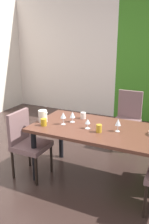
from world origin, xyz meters
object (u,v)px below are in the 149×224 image
cup_center (83,116)px  cup_corner (44,122)px  chair_left_near (27,140)px  cup_south (99,128)px  wine_glass_front (63,116)px  dining_table (100,134)px  chair_head_far (128,117)px  wine_glass_west (88,122)px  pitcher_rear (43,116)px  wine_glass_near_shelf (118,122)px  wine_glass_near_window (72,115)px

cup_center → cup_corner: bearing=-125.7°
chair_left_near → cup_south: (0.99, 0.14, 0.30)m
chair_left_near → wine_glass_front: size_ratio=5.50×
dining_table → chair_head_far: bearing=88.3°
wine_glass_west → cup_center: (-0.21, 0.33, -0.05)m
cup_center → pitcher_rear: pitcher_rear is taller
chair_head_far → wine_glass_near_shelf: 1.36m
cup_corner → pitcher_rear: 0.16m
chair_head_far → wine_glass_near_window: bearing=69.6°
dining_table → pitcher_rear: bearing=-171.6°
wine_glass_front → wine_glass_near_shelf: bearing=5.7°
wine_glass_near_shelf → chair_head_far: bearing=98.4°
cup_corner → cup_center: bearing=54.3°
wine_glass_near_shelf → cup_corner: (-0.93, -0.22, -0.07)m
wine_glass_near_shelf → cup_corner: 0.96m
chair_left_near → cup_center: bearing=130.5°
cup_center → wine_glass_near_window: bearing=-110.2°
chair_head_far → wine_glass_west: size_ratio=7.59×
chair_left_near → wine_glass_west: bearing=103.1°
wine_glass_west → cup_center: 0.39m
chair_head_far → cup_south: 1.45m
wine_glass_front → chair_head_far: bearing=68.9°
wine_glass_west → chair_left_near: bearing=-166.9°
dining_table → wine_glass_front: wine_glass_front is taller
wine_glass_front → dining_table: bearing=10.1°
wine_glass_near_shelf → dining_table: bearing=176.0°
wine_glass_near_shelf → cup_south: size_ratio=1.67×
dining_table → wine_glass_near_window: size_ratio=11.83×
cup_south → cup_corner: 0.74m
chair_head_far → wine_glass_near_shelf: chair_head_far is taller
chair_head_far → wine_glass_near_shelf: (0.19, -1.30, 0.34)m
wine_glass_near_shelf → pitcher_rear: 1.02m
pitcher_rear → chair_head_far: bearing=59.5°
cup_corner → pitcher_rear: bearing=126.2°
dining_table → wine_glass_front: bearing=-169.9°
chair_left_near → wine_glass_near_window: 0.72m
wine_glass_near_window → cup_south: 0.49m
chair_head_far → wine_glass_front: 1.51m
wine_glass_near_window → wine_glass_west: wine_glass_near_window is taller
wine_glass_near_shelf → wine_glass_near_window: bearing=174.4°
wine_glass_front → cup_corner: size_ratio=1.77×
chair_left_near → wine_glass_near_shelf: 1.27m
chair_head_far → cup_center: chair_head_far is taller
chair_head_far → pitcher_rear: 1.66m
chair_head_far → wine_glass_front: size_ratio=5.85×
chair_head_far → cup_center: size_ratio=10.74×
dining_table → wine_glass_near_window: bearing=173.5°
wine_glass_front → wine_glass_west: bearing=0.1°
dining_table → cup_center: (-0.35, 0.24, 0.13)m
chair_head_far → cup_corner: 1.71m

